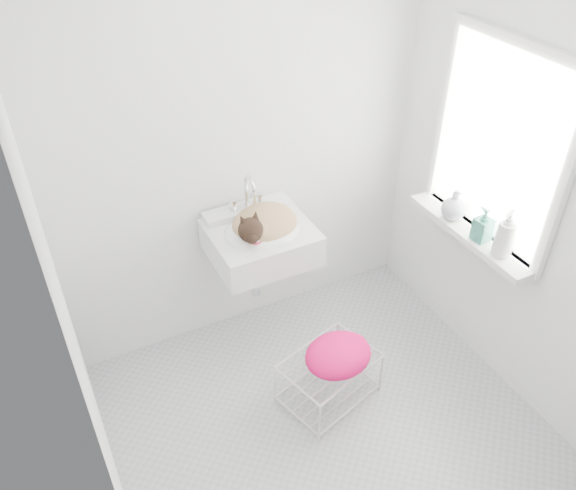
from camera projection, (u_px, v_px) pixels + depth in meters
name	position (u px, v px, depth m)	size (l,w,h in m)	color
floor	(324.00, 421.00, 3.22)	(2.20, 2.00, 0.02)	#A8AEB5
back_wall	(242.00, 144.00, 3.18)	(2.20, 0.02, 2.50)	silver
right_wall	(527.00, 180.00, 2.87)	(0.02, 2.00, 2.50)	silver
left_wall	(70.00, 323.00, 2.07)	(0.02, 2.00, 2.50)	silver
window_glass	(500.00, 146.00, 2.94)	(0.01, 0.80, 1.00)	white
window_frame	(498.00, 147.00, 2.94)	(0.04, 0.90, 1.10)	white
windowsill	(469.00, 233.00, 3.23)	(0.16, 0.88, 0.04)	white
sink	(261.00, 229.00, 3.23)	(0.57, 0.50, 0.23)	white
faucet	(246.00, 192.00, 3.27)	(0.21, 0.14, 0.21)	silver
cat	(264.00, 224.00, 3.20)	(0.45, 0.40, 0.25)	#A28159
wire_rack	(329.00, 378.00, 3.27)	(0.50, 0.35, 0.30)	silver
towel	(338.00, 361.00, 3.13)	(0.38, 0.27, 0.16)	red
bottle_a	(500.00, 255.00, 3.04)	(0.09, 0.09, 0.23)	white
bottle_b	(480.00, 239.00, 3.15)	(0.09, 0.09, 0.19)	#35826E
bottle_c	(452.00, 218.00, 3.32)	(0.14, 0.14, 0.18)	#B2B7C0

